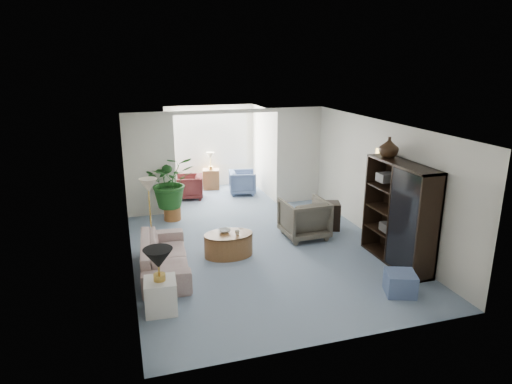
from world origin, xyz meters
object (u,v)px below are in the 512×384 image
object	(u,v)px
sofa	(164,256)
entertainment_cabinet	(399,214)
coffee_cup	(237,233)
sunroom_table	(211,179)
cabinet_urn	(389,147)
ottoman	(400,283)
coffee_bowl	(225,231)
end_table	(161,296)
wingback_chair	(304,218)
table_lamp	(158,259)
sunroom_chair_maroon	(190,187)
floor_lamp	(148,185)
sunroom_chair_blue	(243,182)
coffee_table	(229,245)
side_table_dark	(328,216)
plant_pot	(172,213)
framed_picture	(385,162)

from	to	relation	value
sofa	entertainment_cabinet	world-z (taller)	entertainment_cabinet
coffee_cup	sunroom_table	distance (m)	4.86
cabinet_urn	ottoman	xyz separation A→B (m)	(-0.62, -1.56, -1.91)
ottoman	coffee_bowl	bearing A→B (deg)	134.90
end_table	ottoman	distance (m)	3.81
wingback_chair	table_lamp	bearing A→B (deg)	31.56
wingback_chair	sunroom_table	distance (m)	4.42
end_table	coffee_bowl	world-z (taller)	end_table
cabinet_urn	sunroom_chair_maroon	distance (m)	5.86
floor_lamp	cabinet_urn	world-z (taller)	cabinet_urn
coffee_cup	sunroom_chair_blue	distance (m)	4.26
coffee_bowl	entertainment_cabinet	size ratio (longest dim) A/B	0.12
floor_lamp	ottoman	xyz separation A→B (m)	(3.68, -3.30, -1.07)
coffee_table	side_table_dark	xyz separation A→B (m)	(2.47, 0.76, 0.08)
wingback_chair	cabinet_urn	distance (m)	2.35
sunroom_table	coffee_bowl	bearing A→B (deg)	-98.32
sunroom_chair_blue	coffee_table	bearing A→B (deg)	171.42
sofa	side_table_dark	bearing A→B (deg)	-69.77
sunroom_chair_maroon	end_table	bearing A→B (deg)	-2.74
side_table_dark	sunroom_table	xyz separation A→B (m)	(-1.84, 3.97, -0.01)
entertainment_cabinet	end_table	bearing A→B (deg)	-173.84
ottoman	plant_pot	bearing A→B (deg)	123.74
sofa	entertainment_cabinet	xyz separation A→B (m)	(4.18, -0.88, 0.66)
coffee_bowl	sunroom_chair_blue	bearing A→B (deg)	69.80
coffee_cup	entertainment_cabinet	distance (m)	3.02
sofa	coffee_cup	xyz separation A→B (m)	(1.40, 0.22, 0.19)
coffee_bowl	coffee_cup	distance (m)	0.28
side_table_dark	sunroom_table	size ratio (longest dim) A/B	1.05
floor_lamp	ottoman	bearing A→B (deg)	-41.83
framed_picture	sunroom_table	world-z (taller)	framed_picture
coffee_table	ottoman	bearing A→B (deg)	-44.48
table_lamp	ottoman	world-z (taller)	table_lamp
table_lamp	wingback_chair	size ratio (longest dim) A/B	0.48
sofa	wingback_chair	bearing A→B (deg)	-71.46
coffee_table	coffee_bowl	bearing A→B (deg)	116.57
table_lamp	coffee_bowl	bearing A→B (deg)	51.63
sunroom_table	end_table	bearing A→B (deg)	-108.00
sofa	sunroom_table	size ratio (longest dim) A/B	3.53
table_lamp	sunroom_chair_maroon	size ratio (longest dim) A/B	0.62
wingback_chair	sofa	bearing A→B (deg)	12.59
coffee_cup	ottoman	distance (m)	3.07
entertainment_cabinet	floor_lamp	bearing A→B (deg)	152.56
entertainment_cabinet	sunroom_chair_blue	bearing A→B (deg)	106.62
coffee_table	sunroom_chair_maroon	world-z (taller)	sunroom_chair_maroon
side_table_dark	sofa	bearing A→B (deg)	-163.76
floor_lamp	sunroom_table	distance (m)	4.31
sofa	coffee_table	distance (m)	1.30
ottoman	sunroom_chair_maroon	bearing A→B (deg)	111.27
table_lamp	plant_pot	bearing A→B (deg)	80.69
cabinet_urn	sunroom_chair_blue	distance (m)	5.23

